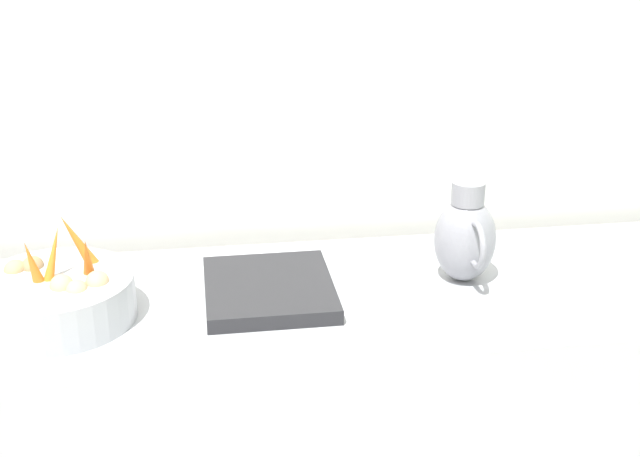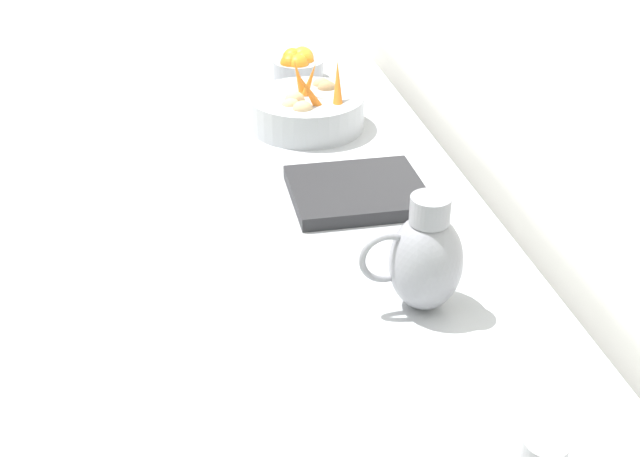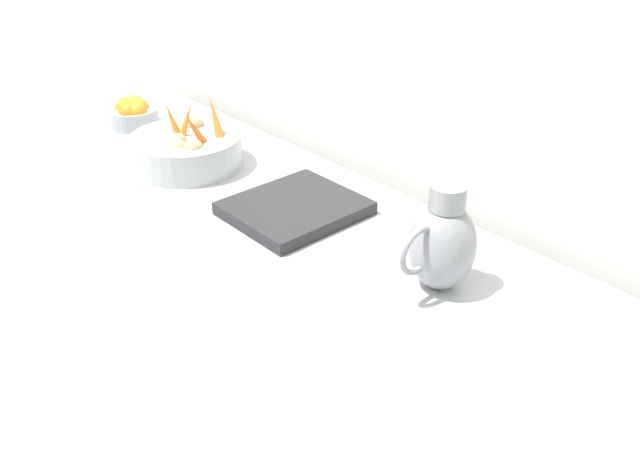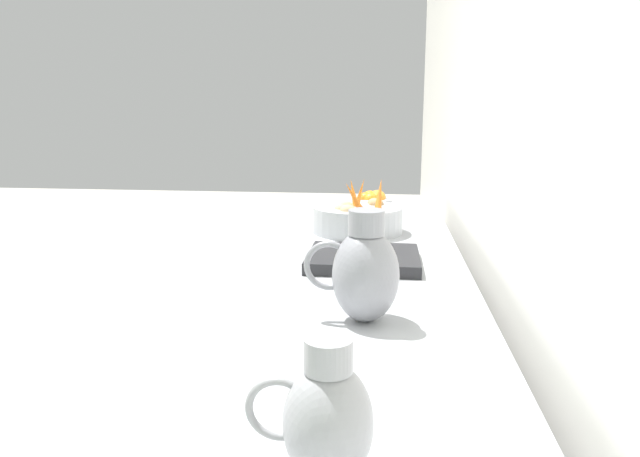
% 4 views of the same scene
% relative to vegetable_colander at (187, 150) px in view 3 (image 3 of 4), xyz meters
% --- Properties ---
extents(prep_counter, '(0.64, 3.11, 0.87)m').
position_rel_vegetable_colander_xyz_m(prep_counter, '(-0.04, 0.74, -0.49)').
color(prep_counter, '#ADAFB5').
rests_on(prep_counter, ground_plane).
extents(vegetable_colander, '(0.35, 0.35, 0.22)m').
position_rel_vegetable_colander_xyz_m(vegetable_colander, '(0.00, 0.00, 0.00)').
color(vegetable_colander, '#ADAFB5').
rests_on(vegetable_colander, prep_counter).
extents(orange_bowl, '(0.18, 0.18, 0.10)m').
position_rel_vegetable_colander_xyz_m(orange_bowl, '(-0.05, -0.44, -0.01)').
color(orange_bowl, '#9EA0A5').
rests_on(orange_bowl, prep_counter).
extents(metal_pitcher_tall, '(0.21, 0.15, 0.25)m').
position_rel_vegetable_colander_xyz_m(metal_pitcher_tall, '(-0.07, 0.96, 0.06)').
color(metal_pitcher_tall, gray).
rests_on(metal_pitcher_tall, prep_counter).
extents(counter_sink_basin, '(0.34, 0.30, 0.04)m').
position_rel_vegetable_colander_xyz_m(counter_sink_basin, '(-0.04, 0.48, -0.04)').
color(counter_sink_basin, '#232326').
rests_on(counter_sink_basin, prep_counter).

